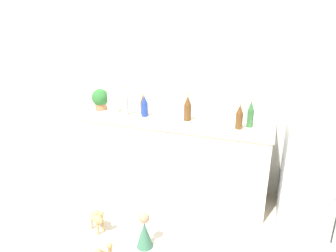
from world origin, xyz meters
TOP-DOWN VIEW (x-y plane):
  - wall_back at (0.00, 2.73)m, footprint 8.00×0.06m
  - back_counter at (-0.52, 2.40)m, footprint 2.16×0.63m
  - potted_plant at (-1.45, 2.45)m, footprint 0.20×0.20m
  - paper_towel_roll at (-1.25, 2.38)m, footprint 0.11×0.11m
  - back_bottle_0 at (-0.35, 2.41)m, footprint 0.08×0.08m
  - back_bottle_1 at (-1.07, 2.36)m, footprint 0.07×0.07m
  - back_bottle_2 at (0.31, 2.42)m, footprint 0.07×0.07m
  - back_bottle_3 at (0.21, 2.32)m, footprint 0.07×0.07m
  - back_bottle_4 at (-0.85, 2.38)m, footprint 0.08×0.08m
  - back_bottle_5 at (-0.90, 2.47)m, footprint 0.07×0.07m
  - camel_figurine_second at (-0.20, 0.40)m, footprint 0.10×0.08m
  - wise_man_figurine_crimson at (0.05, 0.38)m, footprint 0.07×0.07m

SIDE VIEW (x-z plane):
  - back_counter at x=-0.52m, z-range 0.00..0.90m
  - back_bottle_5 at x=-0.90m, z-range 0.90..1.13m
  - back_bottle_4 at x=-0.85m, z-range 0.90..1.14m
  - back_bottle_3 at x=0.21m, z-range 0.90..1.15m
  - paper_towel_roll at x=-1.25m, z-range 0.90..1.15m
  - back_bottle_2 at x=0.31m, z-range 0.89..1.17m
  - back_bottle_0 at x=-0.35m, z-range 0.89..1.17m
  - potted_plant at x=-1.45m, z-range 0.91..1.17m
  - back_bottle_1 at x=-1.07m, z-range 0.89..1.22m
  - wise_man_figurine_crimson at x=0.05m, z-range 0.99..1.16m
  - camel_figurine_second at x=-0.20m, z-range 1.01..1.14m
  - wall_back at x=0.00m, z-range 0.00..2.55m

